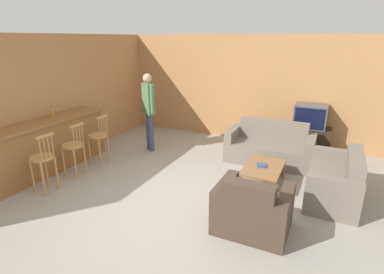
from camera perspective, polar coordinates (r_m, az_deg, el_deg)
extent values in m
plane|color=gray|center=(4.84, -3.37, -12.98)|extent=(24.00, 24.00, 0.00)
cube|color=#B27A47|center=(7.70, 10.10, 9.02)|extent=(9.40, 0.08, 2.60)
cube|color=#B27A47|center=(7.30, -20.72, 7.62)|extent=(0.08, 8.73, 2.60)
cube|color=brown|center=(6.47, -25.53, -1.75)|extent=(0.47, 2.52, 0.97)
cube|color=brown|center=(6.33, -26.16, 2.60)|extent=(0.55, 2.58, 0.05)
cylinder|color=#B77F42|center=(5.60, -26.68, -3.51)|extent=(0.39, 0.39, 0.04)
cylinder|color=#B77F42|center=(5.88, -25.99, -5.74)|extent=(0.04, 0.04, 0.60)
cylinder|color=#B77F42|center=(5.75, -28.08, -6.62)|extent=(0.04, 0.04, 0.60)
cylinder|color=#B77F42|center=(5.68, -24.35, -6.33)|extent=(0.04, 0.04, 0.60)
cylinder|color=#B77F42|center=(5.54, -26.47, -7.27)|extent=(0.04, 0.04, 0.60)
cylinder|color=#B77F42|center=(5.47, -25.02, -1.49)|extent=(0.02, 0.02, 0.36)
cylinder|color=#B77F42|center=(5.42, -25.64, -1.73)|extent=(0.02, 0.02, 0.36)
cylinder|color=#B77F42|center=(5.38, -26.27, -1.97)|extent=(0.02, 0.02, 0.36)
cylinder|color=#B77F42|center=(5.34, -26.91, -2.21)|extent=(0.02, 0.02, 0.36)
cube|color=#B77F42|center=(5.34, -26.26, 0.19)|extent=(0.05, 0.32, 0.04)
cylinder|color=#B77F42|center=(5.99, -21.80, -1.48)|extent=(0.41, 0.41, 0.04)
cylinder|color=#B77F42|center=(6.27, -21.54, -3.68)|extent=(0.04, 0.04, 0.60)
cylinder|color=#B77F42|center=(6.10, -23.20, -4.52)|extent=(0.04, 0.04, 0.60)
cylinder|color=#B77F42|center=(6.10, -19.69, -4.07)|extent=(0.04, 0.04, 0.60)
cylinder|color=#B77F42|center=(5.92, -21.35, -4.95)|extent=(0.04, 0.04, 0.60)
cylinder|color=#B77F42|center=(5.90, -20.13, 0.50)|extent=(0.02, 0.02, 0.36)
cylinder|color=#B77F42|center=(5.84, -20.61, 0.29)|extent=(0.02, 0.02, 0.36)
cylinder|color=#B77F42|center=(5.79, -21.11, 0.07)|extent=(0.02, 0.02, 0.36)
cylinder|color=#B77F42|center=(5.74, -21.61, -0.15)|extent=(0.02, 0.02, 0.36)
cube|color=#B77F42|center=(5.76, -21.08, 2.09)|extent=(0.06, 0.32, 0.04)
cylinder|color=#B77F42|center=(6.42, -17.54, 0.30)|extent=(0.39, 0.39, 0.04)
cylinder|color=#B77F42|center=(6.70, -17.41, -1.82)|extent=(0.04, 0.04, 0.60)
cylinder|color=#B77F42|center=(6.52, -18.91, -2.55)|extent=(0.04, 0.04, 0.60)
cylinder|color=#B77F42|center=(6.54, -15.64, -2.16)|extent=(0.04, 0.04, 0.60)
cylinder|color=#B77F42|center=(6.35, -17.12, -2.92)|extent=(0.04, 0.04, 0.60)
cylinder|color=#B77F42|center=(6.35, -15.94, 2.15)|extent=(0.02, 0.02, 0.36)
cylinder|color=#B77F42|center=(6.29, -16.37, 1.97)|extent=(0.02, 0.02, 0.36)
cylinder|color=#B77F42|center=(6.24, -16.81, 1.79)|extent=(0.02, 0.02, 0.36)
cylinder|color=#B77F42|center=(6.18, -17.25, 1.60)|extent=(0.02, 0.02, 0.36)
cube|color=#B77F42|center=(6.21, -16.76, 3.67)|extent=(0.05, 0.32, 0.04)
cube|color=#70665B|center=(6.52, 14.43, -2.96)|extent=(1.43, 0.82, 0.42)
cube|color=#70665B|center=(6.67, 15.25, 1.29)|extent=(1.43, 0.22, 0.43)
cube|color=#70665B|center=(6.66, 7.82, -1.00)|extent=(0.16, 0.82, 0.65)
cube|color=#70665B|center=(6.40, 21.49, -2.98)|extent=(0.16, 0.82, 0.65)
cube|color=#423328|center=(4.31, 11.43, -14.42)|extent=(0.65, 0.78, 0.42)
cube|color=#423328|center=(3.86, 10.75, -11.36)|extent=(0.65, 0.22, 0.41)
cube|color=#423328|center=(4.19, 17.06, -14.09)|extent=(0.16, 0.78, 0.64)
cube|color=#423328|center=(4.34, 6.23, -12.11)|extent=(0.16, 0.78, 0.64)
cube|color=#70665B|center=(5.46, 25.14, -8.51)|extent=(0.76, 1.14, 0.42)
cube|color=#70665B|center=(5.31, 28.60, -4.95)|extent=(0.22, 1.14, 0.40)
cube|color=#70665B|center=(6.01, 25.45, -4.96)|extent=(0.76, 0.16, 0.63)
cube|color=#70665B|center=(4.83, 25.10, -10.61)|extent=(0.76, 0.16, 0.63)
cube|color=brown|center=(5.43, 13.46, -5.65)|extent=(0.63, 1.00, 0.04)
cube|color=brown|center=(5.16, 9.16, -8.93)|extent=(0.06, 0.06, 0.33)
cube|color=brown|center=(5.06, 15.23, -9.97)|extent=(0.06, 0.06, 0.33)
cube|color=brown|center=(5.97, 11.72, -5.20)|extent=(0.06, 0.06, 0.33)
cube|color=brown|center=(5.88, 16.95, -6.02)|extent=(0.06, 0.06, 0.33)
cube|color=#2D2319|center=(7.36, 21.12, -0.47)|extent=(0.97, 0.49, 0.59)
cube|color=#4C4C4C|center=(7.21, 21.63, 3.73)|extent=(0.69, 0.52, 0.52)
cube|color=black|center=(6.95, 21.44, 3.25)|extent=(0.62, 0.01, 0.45)
cylinder|color=#B27A23|center=(6.49, -25.09, 4.02)|extent=(0.06, 0.06, 0.15)
cone|color=#B27A23|center=(6.47, -25.21, 4.92)|extent=(0.05, 0.05, 0.06)
cylinder|color=black|center=(6.46, -25.26, 5.27)|extent=(0.02, 0.02, 0.02)
cube|color=navy|center=(5.43, 13.12, -5.25)|extent=(0.19, 0.20, 0.03)
cylinder|color=#384260|center=(7.07, -8.24, 1.06)|extent=(0.12, 0.12, 0.87)
cylinder|color=#384260|center=(6.95, -7.81, 0.78)|extent=(0.12, 0.12, 0.87)
cube|color=#4C754C|center=(6.82, -8.32, 7.17)|extent=(0.41, 0.35, 0.69)
cylinder|color=#4C754C|center=(7.01, -9.00, 7.67)|extent=(0.08, 0.08, 0.63)
cylinder|color=#4C754C|center=(6.62, -7.62, 7.11)|extent=(0.08, 0.08, 0.63)
sphere|color=tan|center=(6.75, -8.50, 11.03)|extent=(0.20, 0.20, 0.20)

